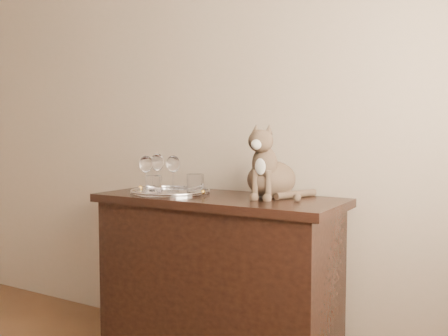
# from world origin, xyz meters

# --- Properties ---
(wall_back) EXTENTS (4.00, 0.10, 2.70)m
(wall_back) POSITION_xyz_m (0.00, 2.25, 1.35)
(wall_back) COLOR tan
(wall_back) RESTS_ON ground
(sideboard) EXTENTS (1.20, 0.50, 0.85)m
(sideboard) POSITION_xyz_m (0.60, 1.94, 0.42)
(sideboard) COLOR black
(sideboard) RESTS_ON ground
(tray) EXTENTS (0.40, 0.40, 0.01)m
(tray) POSITION_xyz_m (0.34, 1.91, 0.85)
(tray) COLOR silver
(tray) RESTS_ON sideboard
(wine_glass_a) EXTENTS (0.07, 0.07, 0.19)m
(wine_glass_a) POSITION_xyz_m (0.22, 1.95, 0.95)
(wine_glass_a) COLOR silver
(wine_glass_a) RESTS_ON tray
(wine_glass_c) EXTENTS (0.07, 0.07, 0.18)m
(wine_glass_c) POSITION_xyz_m (0.21, 1.87, 0.95)
(wine_glass_c) COLOR white
(wine_glass_c) RESTS_ON tray
(wine_glass_d) EXTENTS (0.07, 0.07, 0.18)m
(wine_glass_d) POSITION_xyz_m (0.33, 1.94, 0.95)
(wine_glass_d) COLOR silver
(wine_glass_d) RESTS_ON tray
(tumbler_b) EXTENTS (0.08, 0.08, 0.09)m
(tumbler_b) POSITION_xyz_m (0.31, 1.81, 0.90)
(tumbler_b) COLOR white
(tumbler_b) RESTS_ON tray
(tumbler_c) EXTENTS (0.08, 0.08, 0.09)m
(tumbler_c) POSITION_xyz_m (0.46, 1.95, 0.90)
(tumbler_c) COLOR white
(tumbler_c) RESTS_ON tray
(cat) EXTENTS (0.36, 0.34, 0.34)m
(cat) POSITION_xyz_m (0.84, 2.03, 1.02)
(cat) COLOR brown
(cat) RESTS_ON sideboard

